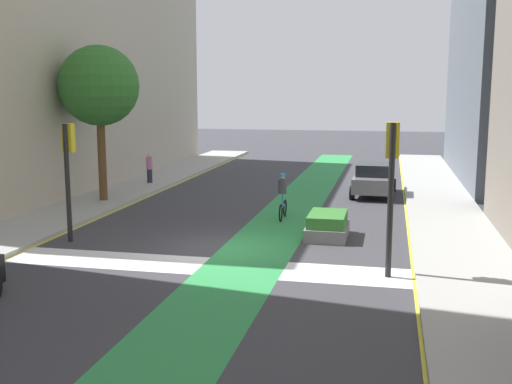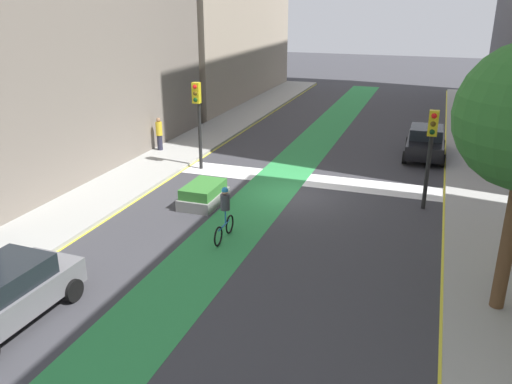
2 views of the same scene
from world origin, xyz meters
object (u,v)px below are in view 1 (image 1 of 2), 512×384
cyclist_in_lane (283,195)px  street_tree_near (99,86)px  traffic_signal_near_right (392,169)px  traffic_signal_near_left (68,159)px  median_planter (327,226)px  car_grey_right_far (374,179)px  pedestrian_sidewalk_left_a (149,168)px

cyclist_in_lane → street_tree_near: street_tree_near is taller
traffic_signal_near_right → traffic_signal_near_left: bearing=170.2°
traffic_signal_near_right → median_planter: bearing=116.8°
traffic_signal_near_right → traffic_signal_near_left: traffic_signal_near_right is taller
car_grey_right_far → median_planter: bearing=-98.3°
cyclist_in_lane → street_tree_near: size_ratio=0.27×
median_planter → car_grey_right_far: bearing=81.7°
traffic_signal_near_right → cyclist_in_lane: traffic_signal_near_right is taller
traffic_signal_near_right → street_tree_near: (-12.59, 8.54, 2.25)m
traffic_signal_near_right → pedestrian_sidewalk_left_a: 18.84m
traffic_signal_near_left → median_planter: bearing=15.4°
cyclist_in_lane → pedestrian_sidewalk_left_a: 11.05m
car_grey_right_far → pedestrian_sidewalk_left_a: (-11.79, 0.71, 0.15)m
traffic_signal_near_left → cyclist_in_lane: (6.35, 4.97, -1.81)m
traffic_signal_near_left → cyclist_in_lane: 8.26m
street_tree_near → median_planter: size_ratio=3.08×
car_grey_right_far → traffic_signal_near_right: bearing=-86.7°
cyclist_in_lane → car_grey_right_far: bearing=62.5°
traffic_signal_near_right → pedestrian_sidewalk_left_a: bearing=132.0°
cyclist_in_lane → median_planter: cyclist_in_lane is taller
traffic_signal_near_left → car_grey_right_far: size_ratio=0.93×
car_grey_right_far → pedestrian_sidewalk_left_a: 11.81m
traffic_signal_near_right → car_grey_right_far: size_ratio=0.98×
traffic_signal_near_left → cyclist_in_lane: bearing=38.1°
street_tree_near → pedestrian_sidewalk_left_a: bearing=89.5°
cyclist_in_lane → traffic_signal_near_right: bearing=-58.8°
traffic_signal_near_right → street_tree_near: size_ratio=0.61×
pedestrian_sidewalk_left_a → street_tree_near: size_ratio=0.23×
traffic_signal_near_right → street_tree_near: street_tree_near is taller
traffic_signal_near_left → cyclist_in_lane: size_ratio=2.13×
cyclist_in_lane → street_tree_near: bearing=168.2°
traffic_signal_near_right → pedestrian_sidewalk_left_a: (-12.54, 13.91, -1.99)m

